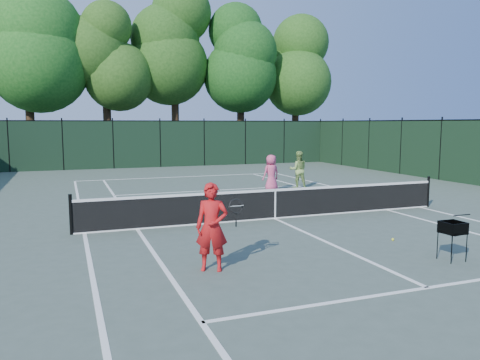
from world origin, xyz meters
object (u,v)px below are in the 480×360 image
object	(u,v)px
coach	(212,227)
ball_hopper	(453,228)
player_green	(298,170)
player_pink	(271,173)
loose_ball_midcourt	(393,239)

from	to	relation	value
coach	ball_hopper	bearing A→B (deg)	10.72
coach	player_green	size ratio (longest dim) A/B	1.05
player_green	ball_hopper	size ratio (longest dim) A/B	1.99
coach	player_pink	xyz separation A→B (m)	(5.45, 9.29, -0.08)
player_pink	player_green	size ratio (longest dim) A/B	0.95
coach	player_green	distance (m)	12.11
coach	player_pink	distance (m)	10.77
player_pink	loose_ball_midcourt	size ratio (longest dim) A/B	23.05
player_pink	coach	bearing A→B (deg)	48.03
player_green	ball_hopper	bearing A→B (deg)	97.48
ball_hopper	loose_ball_midcourt	world-z (taller)	ball_hopper
player_green	loose_ball_midcourt	xyz separation A→B (m)	(-2.18, -9.21, -0.79)
player_pink	ball_hopper	distance (m)	10.44
player_pink	player_green	world-z (taller)	player_green
ball_hopper	loose_ball_midcourt	size ratio (longest dim) A/B	12.22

